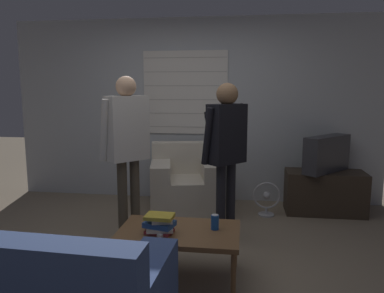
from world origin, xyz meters
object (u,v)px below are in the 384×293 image
coffee_table (179,235)px  person_left_standing (127,139)px  soda_can (215,222)px  floor_fan (267,199)px  person_right_standing (226,141)px  book_stack (160,224)px  tv (327,154)px  armchair_beige (186,184)px  spare_remote (164,234)px

coffee_table → person_left_standing: (-0.66, 0.72, 0.70)m
coffee_table → person_left_standing: person_left_standing is taller
soda_can → coffee_table: bearing=-168.1°
floor_fan → person_left_standing: bearing=-146.1°
person_right_standing → book_stack: 1.25m
coffee_table → person_left_standing: size_ratio=0.59×
tv → person_left_standing: bearing=-19.5°
armchair_beige → soda_can: 1.79m
tv → soda_can: size_ratio=5.59×
tv → book_stack: tv is taller
armchair_beige → coffee_table: (0.22, -1.77, 0.04)m
person_left_standing → book_stack: 1.12m
soda_can → floor_fan: (0.52, 1.65, -0.28)m
coffee_table → book_stack: size_ratio=3.75×
tv → person_left_standing: 2.53m
person_left_standing → armchair_beige: bearing=19.5°
person_right_standing → soda_can: person_right_standing is taller
person_left_standing → soda_can: bearing=-82.3°
book_stack → armchair_beige: bearing=92.4°
floor_fan → spare_remote: bearing=-116.6°
coffee_table → person_right_standing: (0.33, 0.94, 0.66)m
book_stack → soda_can: size_ratio=2.12×
soda_can → spare_remote: bearing=-155.0°
book_stack → spare_remote: book_stack is taller
book_stack → spare_remote: 0.09m
person_right_standing → book_stack: person_right_standing is taller
person_right_standing → floor_fan: person_right_standing is taller
person_left_standing → person_right_standing: 1.02m
armchair_beige → spare_remote: (0.12, -1.89, 0.09)m
armchair_beige → book_stack: 1.86m
person_left_standing → book_stack: size_ratio=6.40×
book_stack → spare_remote: (0.04, -0.04, -0.07)m
floor_fan → tv: bearing=15.2°
armchair_beige → floor_fan: 1.05m
floor_fan → armchair_beige: bearing=177.0°
armchair_beige → soda_can: size_ratio=8.14×
coffee_table → floor_fan: size_ratio=2.33×
armchair_beige → coffee_table: bearing=85.5°
person_left_standing → person_right_standing: (0.99, 0.22, -0.04)m
armchair_beige → book_stack: bearing=80.9°
person_left_standing → book_stack: bearing=-104.7°
tv → coffee_table: bearing=3.1°
floor_fan → book_stack: bearing=-118.1°
tv → soda_can: 2.26m
armchair_beige → coffee_table: 1.78m
tv → spare_remote: size_ratio=5.25×
armchair_beige → tv: size_ratio=1.46×
spare_remote → floor_fan: spare_remote is taller
coffee_table → soda_can: size_ratio=7.94×
armchair_beige → tv: 1.83m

